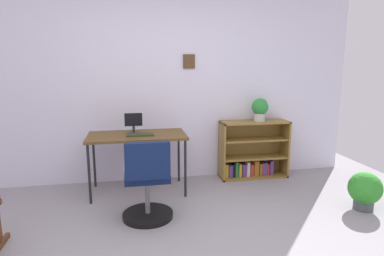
# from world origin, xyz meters

# --- Properties ---
(wall_back) EXTENTS (5.20, 0.12, 2.46)m
(wall_back) POSITION_xyz_m (0.00, 2.15, 1.23)
(wall_back) COLOR silver
(wall_back) RESTS_ON ground_plane
(desk) EXTENTS (1.17, 0.62, 0.73)m
(desk) POSITION_xyz_m (-0.39, 1.67, 0.67)
(desk) COLOR brown
(desk) RESTS_ON ground_plane
(monitor) EXTENTS (0.21, 0.15, 0.25)m
(monitor) POSITION_xyz_m (-0.43, 1.73, 0.85)
(monitor) COLOR #262628
(monitor) RESTS_ON desk
(keyboard) EXTENTS (0.32, 0.15, 0.02)m
(keyboard) POSITION_xyz_m (-0.36, 1.60, 0.73)
(keyboard) COLOR #2D371B
(keyboard) RESTS_ON desk
(office_chair) EXTENTS (0.52, 0.54, 0.86)m
(office_chair) POSITION_xyz_m (-0.32, 0.87, 0.37)
(office_chair) COLOR black
(office_chair) RESTS_ON ground_plane
(bookshelf_low) EXTENTS (0.94, 0.30, 0.79)m
(bookshelf_low) POSITION_xyz_m (1.19, 1.95, 0.35)
(bookshelf_low) COLOR olive
(bookshelf_low) RESTS_ON ground_plane
(potted_plant_on_shelf) EXTENTS (0.22, 0.22, 0.31)m
(potted_plant_on_shelf) POSITION_xyz_m (1.26, 1.90, 0.97)
(potted_plant_on_shelf) COLOR #B7B2A8
(potted_plant_on_shelf) RESTS_ON bookshelf_low
(potted_plant_floor) EXTENTS (0.35, 0.35, 0.42)m
(potted_plant_floor) POSITION_xyz_m (2.01, 0.70, 0.22)
(potted_plant_floor) COLOR #474C51
(potted_plant_floor) RESTS_ON ground_plane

